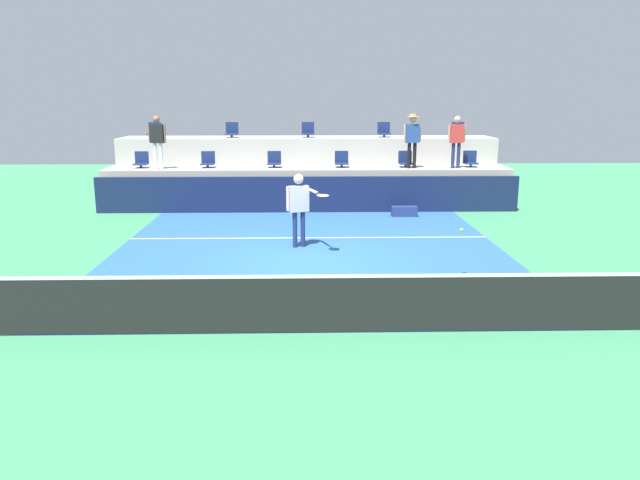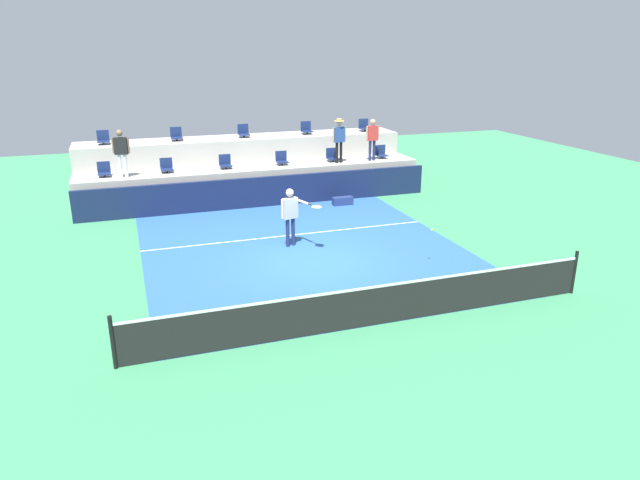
% 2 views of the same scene
% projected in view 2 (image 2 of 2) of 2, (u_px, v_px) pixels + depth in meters
% --- Properties ---
extents(ground_plane, '(40.00, 40.00, 0.00)m').
position_uv_depth(ground_plane, '(314.00, 262.00, 15.78)').
color(ground_plane, '#388456').
extents(court_inner_paint, '(9.00, 10.00, 0.01)m').
position_uv_depth(court_inner_paint, '(303.00, 250.00, 16.67)').
color(court_inner_paint, '#285693').
rests_on(court_inner_paint, ground_plane).
extents(court_service_line, '(9.00, 0.06, 0.00)m').
position_uv_depth(court_service_line, '(290.00, 235.00, 17.92)').
color(court_service_line, white).
rests_on(court_service_line, ground_plane).
extents(tennis_net, '(10.48, 0.08, 1.07)m').
position_uv_depth(tennis_net, '(374.00, 304.00, 12.04)').
color(tennis_net, black).
rests_on(tennis_net, ground_plane).
extents(sponsor_backboard, '(13.00, 0.16, 1.10)m').
position_uv_depth(sponsor_backboard, '(262.00, 192.00, 20.96)').
color(sponsor_backboard, '#141E42').
rests_on(sponsor_backboard, ground_plane).
extents(seating_tier_lower, '(13.00, 1.80, 1.25)m').
position_uv_depth(seating_tier_lower, '(254.00, 182.00, 22.10)').
color(seating_tier_lower, '#ADAAA3').
rests_on(seating_tier_lower, ground_plane).
extents(seating_tier_upper, '(13.00, 1.80, 2.10)m').
position_uv_depth(seating_tier_upper, '(244.00, 163.00, 23.57)').
color(seating_tier_upper, '#ADAAA3').
rests_on(seating_tier_upper, ground_plane).
extents(stadium_chair_lower_far_left, '(0.44, 0.40, 0.52)m').
position_uv_depth(stadium_chair_lower_far_left, '(104.00, 171.00, 20.12)').
color(stadium_chair_lower_far_left, '#2D2D33').
rests_on(stadium_chair_lower_far_left, seating_tier_lower).
extents(stadium_chair_lower_left, '(0.44, 0.40, 0.52)m').
position_uv_depth(stadium_chair_lower_left, '(167.00, 167.00, 20.77)').
color(stadium_chair_lower_left, '#2D2D33').
rests_on(stadium_chair_lower_left, seating_tier_lower).
extents(stadium_chair_lower_mid_left, '(0.44, 0.40, 0.52)m').
position_uv_depth(stadium_chair_lower_mid_left, '(225.00, 163.00, 21.43)').
color(stadium_chair_lower_mid_left, '#2D2D33').
rests_on(stadium_chair_lower_mid_left, seating_tier_lower).
extents(stadium_chair_lower_mid_right, '(0.44, 0.40, 0.52)m').
position_uv_depth(stadium_chair_lower_mid_right, '(282.00, 159.00, 22.11)').
color(stadium_chair_lower_mid_right, '#2D2D33').
rests_on(stadium_chair_lower_mid_right, seating_tier_lower).
extents(stadium_chair_lower_right, '(0.44, 0.40, 0.52)m').
position_uv_depth(stadium_chair_lower_right, '(332.00, 156.00, 22.75)').
color(stadium_chair_lower_right, '#2D2D33').
rests_on(stadium_chair_lower_right, seating_tier_lower).
extents(stadium_chair_lower_far_right, '(0.44, 0.40, 0.52)m').
position_uv_depth(stadium_chair_lower_far_right, '(381.00, 153.00, 23.40)').
color(stadium_chair_lower_far_right, '#2D2D33').
rests_on(stadium_chair_lower_far_right, seating_tier_lower).
extents(stadium_chair_upper_far_left, '(0.44, 0.40, 0.52)m').
position_uv_depth(stadium_chair_upper_far_left, '(103.00, 139.00, 21.46)').
color(stadium_chair_upper_far_left, '#2D2D33').
rests_on(stadium_chair_upper_far_left, seating_tier_upper).
extents(stadium_chair_upper_left, '(0.44, 0.40, 0.52)m').
position_uv_depth(stadium_chair_upper_left, '(176.00, 135.00, 22.29)').
color(stadium_chair_upper_left, '#2D2D33').
rests_on(stadium_chair_upper_left, seating_tier_upper).
extents(stadium_chair_upper_center, '(0.44, 0.40, 0.52)m').
position_uv_depth(stadium_chair_upper_center, '(244.00, 132.00, 23.11)').
color(stadium_chair_upper_center, '#2D2D33').
rests_on(stadium_chair_upper_center, seating_tier_upper).
extents(stadium_chair_upper_right, '(0.44, 0.40, 0.52)m').
position_uv_depth(stadium_chair_upper_right, '(306.00, 129.00, 23.93)').
color(stadium_chair_upper_right, '#2D2D33').
rests_on(stadium_chair_upper_right, seating_tier_upper).
extents(stadium_chair_upper_far_right, '(0.44, 0.40, 0.52)m').
position_uv_depth(stadium_chair_upper_far_right, '(364.00, 126.00, 24.73)').
color(stadium_chair_upper_far_right, '#2D2D33').
rests_on(stadium_chair_upper_far_right, seating_tier_upper).
extents(tennis_player, '(1.02, 1.14, 1.74)m').
position_uv_depth(tennis_player, '(291.00, 211.00, 16.64)').
color(tennis_player, navy).
rests_on(tennis_player, ground_plane).
extents(spectator_leaning_on_rail, '(0.59, 0.26, 1.66)m').
position_uv_depth(spectator_leaning_on_rail, '(121.00, 149.00, 19.72)').
color(spectator_leaning_on_rail, white).
rests_on(spectator_leaning_on_rail, seating_tier_lower).
extents(spectator_with_hat, '(0.58, 0.46, 1.71)m').
position_uv_depth(spectator_with_hat, '(339.00, 136.00, 22.17)').
color(spectator_with_hat, black).
rests_on(spectator_with_hat, seating_tier_lower).
extents(spectator_in_white, '(0.58, 0.25, 1.64)m').
position_uv_depth(spectator_in_white, '(372.00, 136.00, 22.63)').
color(spectator_in_white, navy).
rests_on(spectator_in_white, seating_tier_lower).
extents(tennis_ball, '(0.07, 0.07, 0.07)m').
position_uv_depth(tennis_ball, '(432.00, 230.00, 15.31)').
color(tennis_ball, '#CCE033').
extents(equipment_bag, '(0.76, 0.28, 0.30)m').
position_uv_depth(equipment_bag, '(343.00, 201.00, 21.28)').
color(equipment_bag, navy).
rests_on(equipment_bag, ground_plane).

